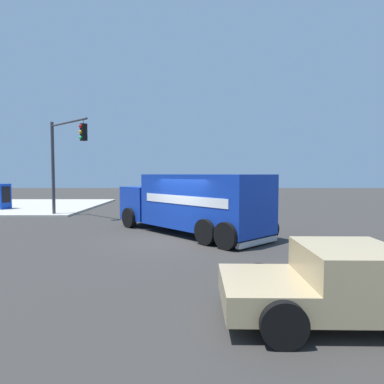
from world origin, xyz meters
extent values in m
plane|color=#33302D|center=(0.00, 0.00, 0.00)|extent=(100.00, 100.00, 0.00)
cube|color=#B2ADA0|center=(13.46, 13.46, 0.07)|extent=(12.83, 12.83, 0.14)
cube|color=#1438AD|center=(0.98, -1.21, 1.52)|extent=(6.08, 5.82, 2.34)
cube|color=#1438AD|center=(4.03, 1.55, 1.20)|extent=(3.02, 3.05, 1.70)
cube|color=black|center=(4.66, 2.12, 1.54)|extent=(1.41, 1.55, 0.88)
cube|color=#B2B2B7|center=(-1.18, -3.16, 0.19)|extent=(1.69, 1.84, 0.21)
cube|color=white|center=(0.17, -0.31, 1.64)|extent=(3.76, 3.41, 0.36)
cube|color=white|center=(1.79, -2.11, 1.64)|extent=(3.76, 3.41, 0.36)
cylinder|color=black|center=(3.16, 2.44, 0.50)|extent=(0.93, 0.88, 1.00)
cylinder|color=black|center=(4.82, 0.60, 0.50)|extent=(0.93, 0.88, 1.00)
cylinder|color=black|center=(-0.90, -1.24, 0.50)|extent=(0.93, 0.88, 1.00)
cylinder|color=black|center=(0.76, -3.08, 0.50)|extent=(0.93, 0.88, 1.00)
cylinder|color=black|center=(-1.68, -1.94, 0.50)|extent=(0.93, 0.88, 1.00)
cylinder|color=black|center=(-0.02, -3.78, 0.50)|extent=(0.93, 0.88, 1.00)
cylinder|color=#38383D|center=(7.83, 8.21, 3.08)|extent=(0.20, 0.20, 5.88)
cylinder|color=#38383D|center=(6.40, 6.64, 5.77)|extent=(2.95, 3.21, 0.12)
cylinder|color=#38383D|center=(5.20, 5.33, 5.64)|extent=(0.03, 0.03, 0.25)
cube|color=black|center=(5.20, 5.33, 5.04)|extent=(0.42, 0.42, 0.95)
sphere|color=red|center=(5.07, 5.46, 5.36)|extent=(0.20, 0.20, 0.20)
sphere|color=#EFA314|center=(5.07, 5.46, 5.05)|extent=(0.20, 0.20, 0.20)
sphere|color=#19CC4C|center=(5.07, 5.46, 4.74)|extent=(0.20, 0.20, 0.20)
cube|color=tan|center=(-7.28, -2.01, 0.53)|extent=(1.98, 1.54, 0.50)
cube|color=tan|center=(-7.31, -3.61, 0.83)|extent=(1.98, 1.74, 1.10)
cube|color=black|center=(-7.31, -3.61, 1.12)|extent=(1.82, 1.46, 0.48)
cylinder|color=black|center=(-8.28, -2.12, 0.38)|extent=(0.26, 0.76, 0.76)
cylinder|color=black|center=(-6.27, -2.16, 0.38)|extent=(0.26, 0.76, 0.76)
cube|color=#0F38B2|center=(10.73, 13.18, 1.06)|extent=(1.12, 1.04, 1.85)
cube|color=black|center=(10.58, 12.83, 1.21)|extent=(0.64, 0.28, 1.18)
camera|label=1|loc=(-13.22, -0.69, 2.71)|focal=30.56mm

